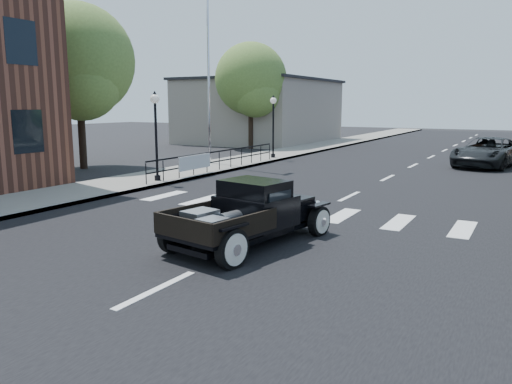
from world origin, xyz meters
The scene contains 14 objects.
ground centered at (0.00, 0.00, 0.00)m, with size 120.00×120.00×0.00m, color black.
road centered at (0.00, 15.00, 0.01)m, with size 14.00×80.00×0.02m, color black.
road_markings centered at (0.00, 10.00, 0.00)m, with size 12.00×60.00×0.06m, color silver, non-canonical shape.
sidewalk_left centered at (-8.50, 15.00, 0.07)m, with size 3.00×80.00×0.15m, color gray.
low_building_left centered at (-15.00, 28.00, 2.50)m, with size 10.00×12.00×5.00m, color gray.
railing centered at (-7.30, 10.00, 0.65)m, with size 0.08×10.00×1.00m, color black, non-canonical shape.
banner centered at (-7.22, 8.00, 0.45)m, with size 0.04×2.20×0.60m, color silver, non-canonical shape.
lamp_post_b centered at (-7.60, 6.00, 1.90)m, with size 0.36×0.36×3.49m, color black, non-canonical shape.
lamp_post_c centered at (-7.60, 16.00, 1.90)m, with size 0.36×0.36×3.49m, color black, non-canonical shape.
flagpole centered at (-9.20, 12.00, 6.39)m, with size 0.12×0.12×12.47m, color silver.
big_tree_near centered at (-14.00, 8.00, 3.95)m, with size 5.38×5.38×7.91m, color #516F2F, non-canonical shape.
big_tree_far centered at (-12.50, 22.00, 3.73)m, with size 5.08×5.08×7.45m, color #516F2F, non-canonical shape.
hotrod_pickup centered at (-0.03, 0.20, 0.75)m, with size 2.01×4.30×1.49m, color black, non-canonical shape.
second_car centered at (3.35, 18.50, 0.74)m, with size 2.44×5.30×1.47m, color black.
Camera 1 is at (5.42, -9.20, 3.12)m, focal length 35.00 mm.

